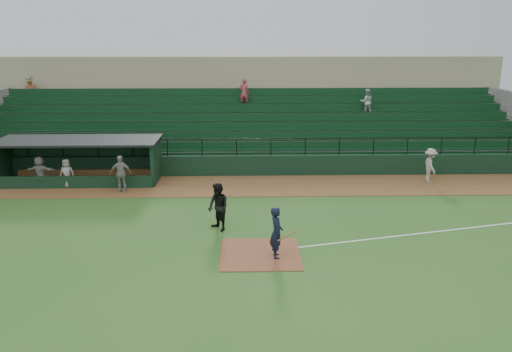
{
  "coord_description": "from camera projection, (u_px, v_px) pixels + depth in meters",
  "views": [
    {
      "loc": [
        -0.61,
        -18.83,
        8.03
      ],
      "look_at": [
        0.0,
        5.0,
        1.4
      ],
      "focal_mm": 35.9,
      "sensor_mm": 36.0,
      "label": 1
    }
  ],
  "objects": [
    {
      "name": "ground",
      "position": [
        259.0,
        244.0,
        20.3
      ],
      "size": [
        90.0,
        90.0,
        0.0
      ],
      "primitive_type": "plane",
      "color": "#2B591D",
      "rests_on": "ground"
    },
    {
      "name": "dugout_player_a",
      "position": [
        121.0,
        174.0,
        26.7
      ],
      "size": [
        1.14,
        0.48,
        1.94
      ],
      "primitive_type": "imported",
      "rotation": [
        0.0,
        0.0,
        -0.01
      ],
      "color": "gray",
      "rests_on": "warning_track"
    },
    {
      "name": "warning_track",
      "position": [
        255.0,
        186.0,
        28.0
      ],
      "size": [
        40.0,
        4.0,
        0.03
      ],
      "primitive_type": "cube",
      "color": "brown",
      "rests_on": "ground"
    },
    {
      "name": "dugout_player_b",
      "position": [
        67.0,
        173.0,
        27.44
      ],
      "size": [
        0.77,
        0.5,
        1.58
      ],
      "primitive_type": "imported",
      "rotation": [
        0.0,
        0.0,
        -0.0
      ],
      "color": "#9A9590",
      "rests_on": "warning_track"
    },
    {
      "name": "dugout_player_c",
      "position": [
        40.0,
        171.0,
        27.51
      ],
      "size": [
        1.63,
        0.62,
        1.72
      ],
      "primitive_type": "imported",
      "rotation": [
        0.0,
        0.0,
        3.07
      ],
      "color": "gray",
      "rests_on": "warning_track"
    },
    {
      "name": "foul_line",
      "position": [
        447.0,
        230.0,
        21.65
      ],
      "size": [
        17.49,
        4.44,
        0.01
      ],
      "primitive_type": "cube",
      "rotation": [
        0.0,
        0.0,
        0.24
      ],
      "color": "white",
      "rests_on": "ground"
    },
    {
      "name": "stadium_structure",
      "position": [
        252.0,
        119.0,
        35.53
      ],
      "size": [
        38.0,
        13.08,
        6.4
      ],
      "color": "black",
      "rests_on": "ground"
    },
    {
      "name": "umpire",
      "position": [
        218.0,
        207.0,
        21.45
      ],
      "size": [
        1.21,
        1.26,
        2.05
      ],
      "primitive_type": "imported",
      "rotation": [
        0.0,
        0.0,
        -0.94
      ],
      "color": "black",
      "rests_on": "ground"
    },
    {
      "name": "batter_at_plate",
      "position": [
        277.0,
        233.0,
        18.78
      ],
      "size": [
        1.06,
        0.76,
        1.98
      ],
      "color": "black",
      "rests_on": "ground"
    },
    {
      "name": "home_plate_dirt",
      "position": [
        260.0,
        254.0,
        19.33
      ],
      "size": [
        3.0,
        3.0,
        0.03
      ],
      "primitive_type": "cube",
      "color": "brown",
      "rests_on": "ground"
    },
    {
      "name": "runner",
      "position": [
        430.0,
        165.0,
        28.48
      ],
      "size": [
        0.72,
        1.23,
        1.9
      ],
      "primitive_type": "imported",
      "rotation": [
        0.0,
        0.0,
        1.56
      ],
      "color": "#A8A39D",
      "rests_on": "warning_track"
    },
    {
      "name": "dugout",
      "position": [
        82.0,
        157.0,
        28.91
      ],
      "size": [
        8.9,
        3.2,
        2.42
      ],
      "color": "black",
      "rests_on": "ground"
    }
  ]
}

